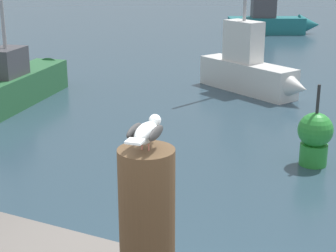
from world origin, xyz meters
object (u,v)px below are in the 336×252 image
(mooring_post, at_px, (147,232))
(boat_green, at_px, (25,81))
(boat_white, at_px, (251,69))
(channel_buoy, at_px, (315,137))
(seagull, at_px, (146,132))
(boat_teal, at_px, (274,22))

(mooring_post, relative_size, boat_green, 0.23)
(boat_white, xyz_separation_m, channel_buoy, (2.38, -4.15, -0.11))
(seagull, relative_size, boat_teal, 0.10)
(seagull, xyz_separation_m, boat_white, (-2.63, 10.27, -1.83))
(boat_white, height_order, channel_buoy, boat_white)
(seagull, distance_m, boat_teal, 21.16)
(mooring_post, height_order, boat_white, boat_white)
(mooring_post, relative_size, channel_buoy, 0.70)
(mooring_post, relative_size, boat_teal, 0.23)
(boat_white, bearing_deg, channel_buoy, -60.20)
(boat_green, bearing_deg, boat_white, 33.17)
(boat_white, bearing_deg, boat_teal, 102.26)
(seagull, bearing_deg, boat_white, 104.36)
(seagull, xyz_separation_m, channel_buoy, (-0.25, 6.12, -1.94))
(channel_buoy, bearing_deg, boat_white, 119.80)
(mooring_post, xyz_separation_m, channel_buoy, (-0.25, 6.13, -1.39))
(boat_white, distance_m, channel_buoy, 4.79)
(boat_teal, bearing_deg, boat_white, -77.74)
(boat_white, relative_size, boat_green, 1.22)
(seagull, height_order, boat_teal, boat_teal)
(mooring_post, relative_size, boat_white, 0.19)
(mooring_post, bearing_deg, channel_buoy, 92.35)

